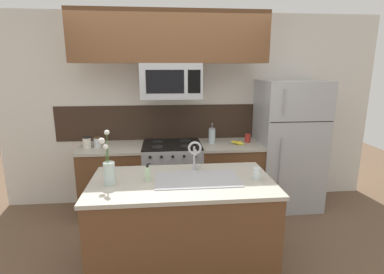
{
  "coord_description": "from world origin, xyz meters",
  "views": [
    {
      "loc": [
        -0.11,
        -2.88,
        1.91
      ],
      "look_at": [
        0.2,
        0.27,
        1.16
      ],
      "focal_mm": 28.0,
      "sensor_mm": 36.0,
      "label": 1
    }
  ],
  "objects": [
    {
      "name": "dish_soap_bottle",
      "position": [
        -0.26,
        -0.34,
        0.98
      ],
      "size": [
        0.06,
        0.05,
        0.16
      ],
      "color": "beige",
      "rests_on": "island_counter"
    },
    {
      "name": "microwave",
      "position": [
        0.0,
        0.88,
        1.73
      ],
      "size": [
        0.74,
        0.4,
        0.42
      ],
      "color": "#A8AAAF"
    },
    {
      "name": "back_counter_right",
      "position": [
        0.77,
        0.9,
        0.46
      ],
      "size": [
        0.82,
        0.65,
        0.91
      ],
      "color": "brown",
      "rests_on": "ground"
    },
    {
      "name": "drinking_glass",
      "position": [
        0.73,
        -0.41,
        0.97
      ],
      "size": [
        0.07,
        0.07,
        0.11
      ],
      "color": "silver",
      "rests_on": "island_counter"
    },
    {
      "name": "refrigerator",
      "position": [
        1.58,
        0.92,
        0.87
      ],
      "size": [
        0.83,
        0.74,
        1.73
      ],
      "color": "#A8AAAF",
      "rests_on": "ground"
    },
    {
      "name": "island_counter",
      "position": [
        0.05,
        -0.35,
        0.46
      ],
      "size": [
        1.64,
        0.88,
        0.91
      ],
      "color": "brown",
      "rests_on": "ground"
    },
    {
      "name": "upper_cabinet_band",
      "position": [
        -0.0,
        0.85,
        2.25
      ],
      "size": [
        2.33,
        0.34,
        0.6
      ],
      "primitive_type": "cube",
      "color": "brown"
    },
    {
      "name": "rear_partition",
      "position": [
        0.3,
        1.28,
        1.3
      ],
      "size": [
        5.2,
        0.1,
        2.6
      ],
      "primitive_type": "cube",
      "color": "silver",
      "rests_on": "ground"
    },
    {
      "name": "coffee_tin",
      "position": [
        1.02,
        0.95,
        0.97
      ],
      "size": [
        0.08,
        0.08,
        0.11
      ],
      "primitive_type": "cylinder",
      "color": "#B22D23",
      "rests_on": "back_counter_right"
    },
    {
      "name": "flower_vase",
      "position": [
        -0.58,
        -0.38,
        1.03
      ],
      "size": [
        0.13,
        0.13,
        0.48
      ],
      "color": "silver",
      "rests_on": "island_counter"
    },
    {
      "name": "kitchen_sink",
      "position": [
        0.19,
        -0.35,
        0.84
      ],
      "size": [
        0.76,
        0.44,
        0.16
      ],
      "color": "#ADAFB5",
      "rests_on": "island_counter"
    },
    {
      "name": "back_counter_left",
      "position": [
        -0.77,
        0.9,
        0.46
      ],
      "size": [
        0.82,
        0.65,
        0.91
      ],
      "color": "brown",
      "rests_on": "ground"
    },
    {
      "name": "banana_bunch",
      "position": [
        0.87,
        0.84,
        0.93
      ],
      "size": [
        0.19,
        0.16,
        0.08
      ],
      "color": "yellow",
      "rests_on": "back_counter_right"
    },
    {
      "name": "storage_jar_medium",
      "position": [
        -0.94,
        0.89,
        0.97
      ],
      "size": [
        0.09,
        0.09,
        0.13
      ],
      "color": "silver",
      "rests_on": "back_counter_left"
    },
    {
      "name": "french_press",
      "position": [
        0.54,
        0.96,
        1.01
      ],
      "size": [
        0.09,
        0.09,
        0.27
      ],
      "color": "silver",
      "rests_on": "back_counter_right"
    },
    {
      "name": "stove_range",
      "position": [
        0.0,
        0.9,
        0.46
      ],
      "size": [
        0.76,
        0.64,
        0.93
      ],
      "color": "#A8AAAF",
      "rests_on": "ground"
    },
    {
      "name": "ground_plane",
      "position": [
        0.0,
        0.0,
        0.0
      ],
      "size": [
        10.0,
        10.0,
        0.0
      ],
      "primitive_type": "plane",
      "color": "brown"
    },
    {
      "name": "sink_faucet",
      "position": [
        0.19,
        -0.13,
        1.11
      ],
      "size": [
        0.14,
        0.14,
        0.31
      ],
      "color": "#B7BABF",
      "rests_on": "island_counter"
    },
    {
      "name": "splash_band",
      "position": [
        0.0,
        1.22,
        1.15
      ],
      "size": [
        3.12,
        0.01,
        0.48
      ],
      "primitive_type": "cube",
      "color": "#332319",
      "rests_on": "rear_partition"
    },
    {
      "name": "storage_jar_tall",
      "position": [
        -1.07,
        0.86,
        0.98
      ],
      "size": [
        0.1,
        0.1,
        0.14
      ],
      "color": "silver",
      "rests_on": "back_counter_left"
    }
  ]
}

